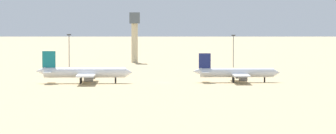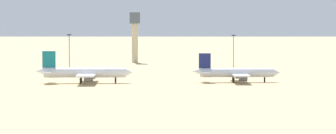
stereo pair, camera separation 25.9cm
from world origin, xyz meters
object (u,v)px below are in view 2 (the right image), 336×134
Objects in this scene: control_tower at (135,32)px; light_pole_mid at (234,48)px; light_pole_east at (69,50)px; parked_jet_teal_2 at (84,73)px; parked_jet_navy_3 at (236,73)px.

control_tower is 63.00m from light_pole_mid.
control_tower is at bearing 135.73° from light_pole_mid.
light_pole_mid is 77.75m from light_pole_east.
light_pole_east is (-9.62, 69.34, 5.38)m from parked_jet_teal_2.
light_pole_mid is at bearing -44.27° from control_tower.
parked_jet_teal_2 is at bearing -82.10° from light_pole_east.
parked_jet_teal_2 is 115.37m from light_pole_mid.
parked_jet_navy_3 is 2.12× the size of light_pole_mid.
parked_jet_navy_3 is at bearing -46.40° from light_pole_east.
control_tower is 1.59× the size of light_pole_east.
parked_jet_navy_3 is at bearing -75.44° from control_tower.
light_pole_mid reaches higher than parked_jet_navy_3.
parked_jet_teal_2 is 1.09× the size of parked_jet_navy_3.
control_tower is at bearing 68.37° from light_pole_east.
control_tower is at bearing 105.35° from parked_jet_navy_3.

